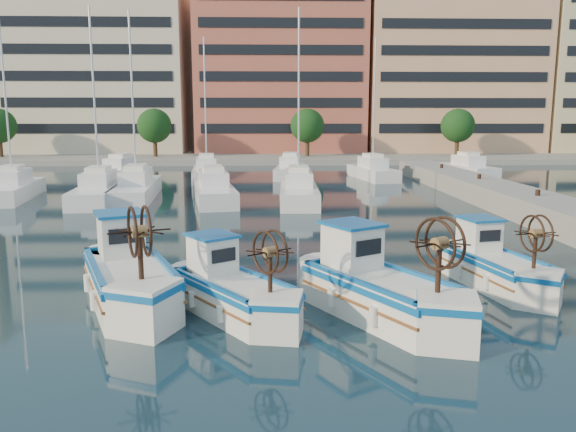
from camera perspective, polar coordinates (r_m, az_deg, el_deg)
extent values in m
plane|color=#1B3446|center=(14.49, 0.24, -10.43)|extent=(300.00, 300.00, 0.00)
cube|color=gray|center=(80.73, -1.53, 6.51)|extent=(180.00, 40.00, 0.60)
cube|color=beige|center=(81.97, -18.34, 13.63)|extent=(23.00, 14.00, 21.00)
cube|color=black|center=(75.28, -19.87, 13.93)|extent=(21.16, 0.12, 18.90)
cube|color=#B25845|center=(79.01, -0.81, 15.73)|extent=(22.00, 14.00, 25.00)
cube|color=black|center=(72.05, -0.70, 16.30)|extent=(20.24, 0.12, 22.50)
cube|color=#DEA57B|center=(82.58, 15.88, 14.07)|extent=(23.00, 14.00, 22.00)
cube|color=black|center=(75.95, 17.52, 14.39)|extent=(21.16, 0.12, 19.80)
cylinder|color=#3F2B19|center=(74.19, -27.16, 6.07)|extent=(0.50, 0.50, 3.00)
cylinder|color=#3F2B19|center=(68.52, -13.33, 6.66)|extent=(0.50, 0.50, 3.00)
sphere|color=#1A4819|center=(68.43, -13.42, 8.91)|extent=(4.00, 4.00, 4.00)
cylinder|color=#3F2B19|center=(67.33, 1.97, 6.86)|extent=(0.50, 0.50, 3.00)
sphere|color=#1A4819|center=(67.24, 1.99, 9.16)|extent=(4.00, 4.00, 4.00)
cylinder|color=#3F2B19|center=(70.85, 16.76, 6.60)|extent=(0.50, 0.50, 3.00)
sphere|color=#1A4819|center=(70.76, 16.87, 8.78)|extent=(4.00, 4.00, 4.00)
cube|color=white|center=(39.46, -26.13, 2.27)|extent=(3.46, 8.27, 1.00)
cylinder|color=silver|center=(39.21, -26.75, 10.26)|extent=(0.12, 0.12, 11.00)
cube|color=white|center=(36.41, -18.59, 2.21)|extent=(3.10, 9.15, 1.00)
cylinder|color=silver|center=(36.14, -19.07, 10.88)|extent=(0.12, 0.12, 11.00)
cube|color=white|center=(37.06, -15.11, 2.51)|extent=(3.11, 9.99, 1.00)
cylinder|color=silver|center=(36.79, -15.50, 11.03)|extent=(0.12, 0.12, 11.00)
cube|color=white|center=(35.21, -7.59, 2.39)|extent=(3.74, 9.41, 1.00)
cube|color=white|center=(34.90, 1.07, 2.41)|extent=(2.47, 9.96, 1.00)
cylinder|color=silver|center=(34.62, 1.10, 11.48)|extent=(0.12, 0.12, 11.00)
cube|color=white|center=(49.08, -16.60, 4.17)|extent=(3.21, 8.25, 1.00)
cube|color=white|center=(47.51, -8.24, 4.30)|extent=(3.03, 9.14, 1.00)
cylinder|color=silver|center=(47.31, -8.40, 10.94)|extent=(0.12, 0.12, 11.00)
cube|color=white|center=(48.84, 0.25, 4.55)|extent=(3.10, 8.10, 1.00)
cube|color=white|center=(47.89, 8.58, 4.33)|extent=(3.39, 7.75, 1.00)
cylinder|color=silver|center=(47.69, 8.75, 10.93)|extent=(0.12, 0.12, 11.00)
cube|color=white|center=(52.06, 17.77, 4.41)|extent=(3.34, 7.46, 1.00)
cube|color=white|center=(16.02, -15.77, -6.72)|extent=(3.49, 4.86, 1.12)
cube|color=#0C58A1|center=(15.91, -15.84, -5.26)|extent=(3.59, 5.00, 0.17)
cube|color=blue|center=(15.92, -15.83, -5.49)|extent=(2.93, 4.28, 0.06)
cube|color=white|center=(16.97, -16.62, -1.86)|extent=(1.61, 1.73, 1.17)
cube|color=#0C58A1|center=(16.86, -16.73, 0.27)|extent=(1.82, 1.93, 0.09)
cylinder|color=#331E14|center=(13.89, -14.75, -4.19)|extent=(0.13, 0.13, 1.23)
cylinder|color=brown|center=(13.75, -14.87, -1.53)|extent=(0.43, 0.41, 0.30)
torus|color=#331E14|center=(13.72, -15.52, -1.58)|extent=(0.55, 1.18, 1.24)
torus|color=#331E14|center=(13.77, -14.22, -1.48)|extent=(0.55, 1.18, 1.24)
cube|color=white|center=(14.69, -5.49, -8.28)|extent=(3.46, 3.93, 0.93)
cube|color=#0C58A1|center=(14.59, -5.52, -6.97)|extent=(3.57, 4.05, 0.14)
cube|color=blue|center=(14.60, -5.51, -7.18)|extent=(2.96, 3.43, 0.05)
cube|color=white|center=(15.31, -7.69, -3.89)|extent=(1.46, 1.50, 0.97)
cube|color=#0C58A1|center=(15.19, -7.73, -1.95)|extent=(1.64, 1.68, 0.07)
cylinder|color=#331E14|center=(13.15, -1.82, -5.98)|extent=(0.11, 0.11, 1.02)
cylinder|color=brown|center=(13.01, -1.84, -3.66)|extent=(0.37, 0.37, 0.25)
torus|color=#331E14|center=(12.94, -2.31, -3.75)|extent=(0.66, 0.87, 1.03)
torus|color=#331E14|center=(13.09, -1.37, -3.58)|extent=(0.66, 0.87, 1.03)
cube|color=white|center=(14.59, 9.48, -8.19)|extent=(3.77, 4.65, 1.08)
cube|color=#0C58A1|center=(14.47, 9.53, -6.65)|extent=(3.88, 4.79, 0.16)
cube|color=blue|center=(14.49, 9.52, -6.90)|extent=(3.20, 4.07, 0.06)
cube|color=white|center=(15.20, 6.52, -3.08)|extent=(1.65, 1.72, 1.13)
cube|color=#0C58A1|center=(15.08, 6.56, -0.80)|extent=(1.86, 1.93, 0.08)
cylinder|color=#331E14|center=(13.02, 15.04, -5.43)|extent=(0.12, 0.12, 1.19)
cylinder|color=brown|center=(12.87, 15.16, -2.70)|extent=(0.43, 0.41, 0.29)
torus|color=#331E14|center=(12.76, 14.70, -2.78)|extent=(0.67, 1.07, 1.20)
torus|color=#331E14|center=(12.98, 15.63, -2.61)|extent=(0.67, 1.07, 1.20)
cube|color=white|center=(18.08, 20.48, -5.40)|extent=(2.33, 3.95, 0.92)
cube|color=#0C58A1|center=(17.99, 20.55, -4.32)|extent=(2.40, 4.07, 0.14)
cube|color=blue|center=(18.01, 20.54, -4.50)|extent=(1.91, 3.51, 0.05)
cube|color=white|center=(18.72, 18.84, -1.82)|extent=(1.19, 1.32, 0.97)
cube|color=#0C58A1|center=(18.62, 18.93, -0.23)|extent=(1.35, 1.48, 0.07)
cylinder|color=#331E14|center=(16.62, 23.77, -3.48)|extent=(0.11, 0.11, 1.02)
cylinder|color=brown|center=(16.51, 23.90, -1.63)|extent=(0.33, 0.30, 0.25)
torus|color=#331E14|center=(16.43, 23.53, -1.66)|extent=(0.28, 1.02, 1.03)
torus|color=#331E14|center=(16.59, 24.26, -1.61)|extent=(0.28, 1.02, 1.03)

